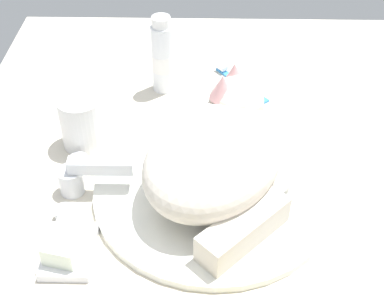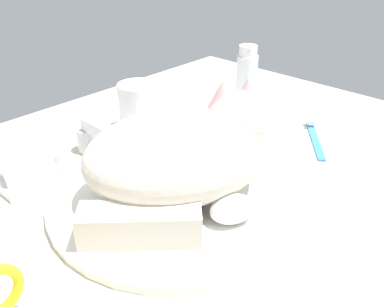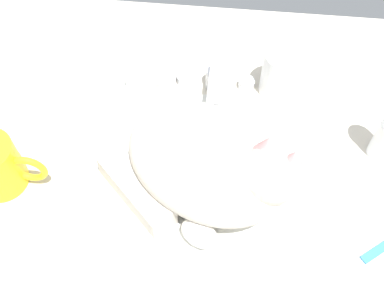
# 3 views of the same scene
# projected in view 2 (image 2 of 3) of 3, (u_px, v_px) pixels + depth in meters

# --- Properties ---
(ground_plane) EXTENTS (1.10, 0.83, 0.03)m
(ground_plane) POSITION_uv_depth(u_px,v_px,m) (177.00, 208.00, 0.58)
(ground_plane) COLOR beige
(sink_basin) EXTENTS (0.34, 0.34, 0.01)m
(sink_basin) POSITION_uv_depth(u_px,v_px,m) (177.00, 195.00, 0.57)
(sink_basin) COLOR silver
(sink_basin) RESTS_ON ground_plane
(faucet) EXTENTS (0.14, 0.11, 0.06)m
(faucet) POSITION_uv_depth(u_px,v_px,m) (93.00, 138.00, 0.67)
(faucet) COLOR silver
(faucet) RESTS_ON ground_plane
(cat) EXTENTS (0.31, 0.27, 0.14)m
(cat) POSITION_uv_depth(u_px,v_px,m) (183.00, 154.00, 0.54)
(cat) COLOR beige
(cat) RESTS_ON sink_basin
(rinse_cup) EXTENTS (0.07, 0.07, 0.09)m
(rinse_cup) POSITION_uv_depth(u_px,v_px,m) (138.00, 107.00, 0.75)
(rinse_cup) COLOR white
(rinse_cup) RESTS_ON ground_plane
(soap_dish) EXTENTS (0.09, 0.06, 0.01)m
(soap_dish) POSITION_uv_depth(u_px,v_px,m) (30.00, 178.00, 0.61)
(soap_dish) COLOR white
(soap_dish) RESTS_ON ground_plane
(soap_bar) EXTENTS (0.08, 0.06, 0.03)m
(soap_bar) POSITION_uv_depth(u_px,v_px,m) (27.00, 167.00, 0.60)
(soap_bar) COLOR silver
(soap_bar) RESTS_ON soap_dish
(toothpaste_bottle) EXTENTS (0.04, 0.04, 0.14)m
(toothpaste_bottle) POSITION_uv_depth(u_px,v_px,m) (246.00, 87.00, 0.77)
(toothpaste_bottle) COLOR white
(toothpaste_bottle) RESTS_ON ground_plane
(toothbrush) EXTENTS (0.12, 0.09, 0.02)m
(toothbrush) POSITION_uv_depth(u_px,v_px,m) (315.00, 136.00, 0.73)
(toothbrush) COLOR #388CD8
(toothbrush) RESTS_ON ground_plane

